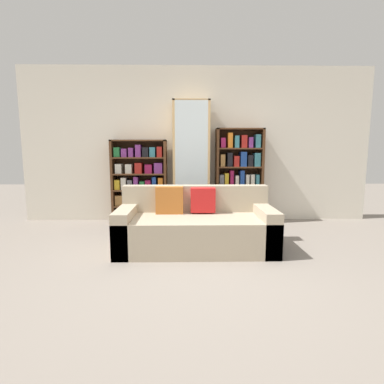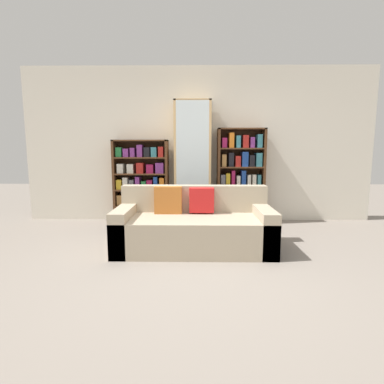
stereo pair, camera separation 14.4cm
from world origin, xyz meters
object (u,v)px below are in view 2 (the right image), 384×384
at_px(bookshelf_left, 142,184).
at_px(wine_bottle, 229,220).
at_px(display_cabinet, 193,163).
at_px(couch, 194,227).
at_px(bookshelf_right, 240,178).

relative_size(bookshelf_left, wine_bottle, 3.99).
height_order(bookshelf_left, display_cabinet, display_cabinet).
bearing_deg(couch, wine_bottle, 59.13).
relative_size(bookshelf_left, display_cabinet, 0.69).
xyz_separation_m(couch, bookshelf_right, (0.80, 1.42, 0.50)).
height_order(bookshelf_right, wine_bottle, bookshelf_right).
bearing_deg(bookshelf_right, wine_bottle, -116.09).
height_order(couch, bookshelf_right, bookshelf_right).
bearing_deg(display_cabinet, bookshelf_left, 178.95).
bearing_deg(display_cabinet, wine_bottle, -39.77).
bearing_deg(couch, bookshelf_left, 123.03).
bearing_deg(couch, display_cabinet, 91.34).
bearing_deg(bookshelf_left, couch, -56.97).
bearing_deg(bookshelf_left, display_cabinet, -1.05).
height_order(couch, display_cabinet, display_cabinet).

